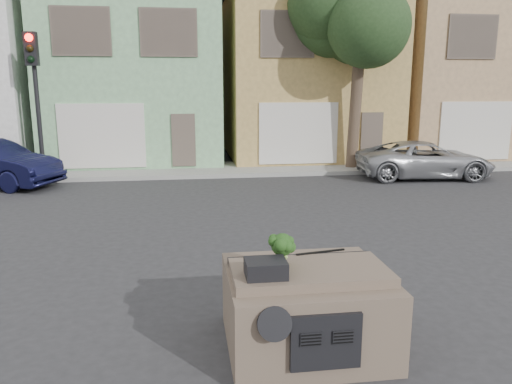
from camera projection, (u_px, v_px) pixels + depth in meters
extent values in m
plane|color=#303033|center=(268.00, 265.00, 9.39)|extent=(120.00, 120.00, 0.00)
cube|color=gray|center=(224.00, 169.00, 19.54)|extent=(40.00, 3.00, 0.15)
cube|color=#85BA86|center=(137.00, 74.00, 22.15)|extent=(7.20, 8.20, 7.55)
cube|color=tan|center=(302.00, 75.00, 23.18)|extent=(7.20, 8.20, 7.55)
cube|color=tan|center=(453.00, 75.00, 24.21)|extent=(7.20, 8.20, 7.55)
imported|color=#ADAFB4|center=(423.00, 178.00, 18.18)|extent=(4.98, 2.62, 1.34)
cube|color=black|center=(37.00, 108.00, 17.16)|extent=(0.40, 0.40, 5.10)
cube|color=#253E1E|center=(357.00, 59.00, 18.67)|extent=(4.40, 4.00, 8.50)
cube|color=brown|center=(306.00, 305.00, 6.37)|extent=(2.00, 1.80, 1.12)
cube|color=black|center=(266.00, 268.00, 5.81)|extent=(0.48, 0.38, 0.20)
cube|color=black|center=(321.00, 252.00, 6.65)|extent=(0.69, 0.15, 0.02)
cube|color=#1B3B13|center=(282.00, 249.00, 6.16)|extent=(0.41, 0.41, 0.42)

